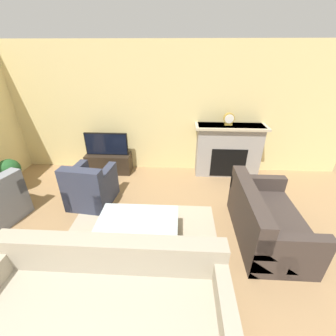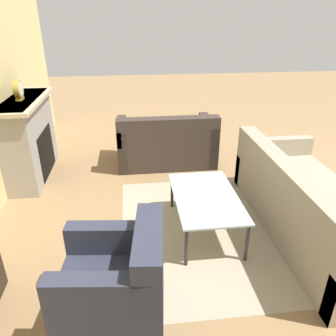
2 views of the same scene
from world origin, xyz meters
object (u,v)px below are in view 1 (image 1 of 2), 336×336
(couch_sectional, at_px, (106,306))
(mantel_clock, at_px, (229,119))
(coffee_table, at_px, (138,221))
(armchair_accent, at_px, (91,189))
(potted_plant, at_px, (11,174))
(tv, at_px, (106,144))
(couch_loveseat, at_px, (265,221))

(couch_sectional, bearing_deg, mantel_clock, 62.85)
(couch_sectional, relative_size, coffee_table, 2.15)
(armchair_accent, xyz_separation_m, potted_plant, (-1.65, 0.27, 0.11))
(coffee_table, distance_m, mantel_clock, 2.80)
(potted_plant, bearing_deg, tv, 29.36)
(mantel_clock, bearing_deg, couch_sectional, -117.15)
(tv, xyz_separation_m, armchair_accent, (0.02, -1.19, -0.38))
(tv, relative_size, couch_loveseat, 0.63)
(tv, height_order, couch_loveseat, tv)
(couch_sectional, xyz_separation_m, potted_plant, (-2.53, 2.30, 0.13))
(potted_plant, bearing_deg, coffee_table, -23.89)
(couch_sectional, bearing_deg, coffee_table, 83.04)
(couch_loveseat, bearing_deg, armchair_accent, 76.26)
(couch_sectional, bearing_deg, tv, 105.73)
(tv, relative_size, coffee_table, 0.84)
(tv, height_order, couch_sectional, tv)
(couch_sectional, xyz_separation_m, couch_loveseat, (1.98, 1.33, 0.01))
(couch_loveseat, xyz_separation_m, armchair_accent, (-2.86, 0.70, 0.01))
(coffee_table, relative_size, mantel_clock, 4.42)
(coffee_table, bearing_deg, mantel_clock, 54.49)
(tv, distance_m, couch_sectional, 3.36)
(couch_sectional, distance_m, armchair_accent, 2.21)
(potted_plant, bearing_deg, armchair_accent, -9.29)
(couch_sectional, bearing_deg, couch_loveseat, 33.90)
(mantel_clock, bearing_deg, potted_plant, -166.81)
(couch_loveseat, height_order, coffee_table, couch_loveseat)
(couch_sectional, relative_size, potted_plant, 3.42)
(coffee_table, bearing_deg, armchair_accent, 138.16)
(armchair_accent, relative_size, mantel_clock, 3.37)
(couch_sectional, relative_size, mantel_clock, 9.51)
(mantel_clock, bearing_deg, couch_loveseat, -81.55)
(couch_loveseat, distance_m, potted_plant, 4.61)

